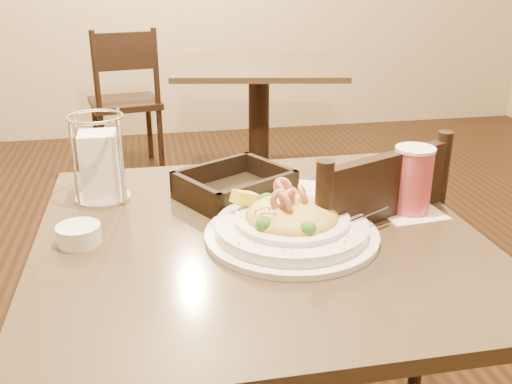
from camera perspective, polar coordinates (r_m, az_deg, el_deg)
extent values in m
cylinder|color=black|center=(1.40, 0.16, -18.20)|extent=(0.12, 0.12, 0.71)
cube|color=brown|center=(1.20, 0.18, -4.58)|extent=(0.90, 0.90, 0.03)
cylinder|color=black|center=(3.48, 0.27, 0.49)|extent=(0.52, 0.52, 0.03)
cylinder|color=black|center=(3.37, 0.28, 6.33)|extent=(0.12, 0.12, 0.71)
cube|color=brown|center=(3.29, 0.29, 12.52)|extent=(1.05, 1.05, 0.03)
cube|color=black|center=(1.55, 6.80, -10.89)|extent=(0.55, 0.55, 0.04)
cylinder|color=black|center=(1.89, 7.03, -12.76)|extent=(0.04, 0.04, 0.43)
cylinder|color=black|center=(1.71, -2.47, -16.75)|extent=(0.04, 0.04, 0.43)
cylinder|color=black|center=(1.44, 17.40, -3.07)|extent=(0.04, 0.04, 0.46)
cylinder|color=black|center=(1.20, 6.48, -7.35)|extent=(0.04, 0.04, 0.46)
cube|color=black|center=(1.27, 12.82, -1.02)|extent=(0.34, 0.17, 0.22)
cube|color=black|center=(3.81, -12.99, 8.68)|extent=(0.49, 0.49, 0.04)
cylinder|color=black|center=(4.07, -10.62, 6.26)|extent=(0.04, 0.04, 0.43)
cylinder|color=black|center=(4.02, -15.66, 5.63)|extent=(0.04, 0.04, 0.43)
cylinder|color=black|center=(3.73, -9.51, 4.91)|extent=(0.04, 0.04, 0.43)
cylinder|color=black|center=(3.68, -14.99, 4.21)|extent=(0.04, 0.04, 0.43)
cylinder|color=black|center=(3.62, -9.99, 12.26)|extent=(0.04, 0.04, 0.46)
cylinder|color=black|center=(3.57, -15.76, 11.65)|extent=(0.04, 0.04, 0.46)
cube|color=black|center=(3.58, -12.99, 13.55)|extent=(0.36, 0.09, 0.22)
cylinder|color=white|center=(1.16, 3.56, -4.27)|extent=(0.35, 0.35, 0.01)
cylinder|color=white|center=(1.15, 3.58, -3.48)|extent=(0.31, 0.31, 0.02)
cylinder|color=white|center=(1.15, 3.60, -2.73)|extent=(0.23, 0.23, 0.01)
ellipsoid|color=gold|center=(1.14, 3.61, -2.43)|extent=(0.19, 0.19, 0.07)
cube|color=yellow|center=(1.19, -1.11, -0.62)|extent=(0.07, 0.06, 0.04)
cube|color=silver|center=(1.18, 10.77, -2.38)|extent=(0.12, 0.06, 0.01)
cube|color=silver|center=(1.16, 7.46, -2.49)|extent=(0.04, 0.03, 0.00)
torus|color=gold|center=(1.15, 5.82, -1.12)|extent=(0.05, 0.05, 0.02)
torus|color=gold|center=(1.09, 1.28, -2.12)|extent=(0.04, 0.04, 0.02)
torus|color=gold|center=(1.11, 0.61, -1.77)|extent=(0.04, 0.04, 0.03)
torus|color=gold|center=(1.11, 3.98, -2.09)|extent=(0.06, 0.06, 0.02)
torus|color=gold|center=(1.14, 3.45, -2.19)|extent=(0.03, 0.04, 0.03)
torus|color=gold|center=(1.16, 1.50, -1.19)|extent=(0.05, 0.05, 0.03)
torus|color=gold|center=(1.14, 3.60, -1.42)|extent=(0.06, 0.06, 0.03)
torus|color=gold|center=(1.14, 1.71, -1.70)|extent=(0.05, 0.06, 0.02)
torus|color=gold|center=(1.13, 3.47, -1.04)|extent=(0.03, 0.03, 0.02)
torus|color=gold|center=(1.15, 3.44, -1.93)|extent=(0.04, 0.05, 0.03)
torus|color=gold|center=(1.12, 3.35, -1.76)|extent=(0.06, 0.06, 0.03)
torus|color=gold|center=(1.18, 5.97, -0.93)|extent=(0.04, 0.05, 0.03)
torus|color=gold|center=(1.20, 3.61, -0.24)|extent=(0.04, 0.05, 0.02)
torus|color=gold|center=(1.18, 4.33, -0.15)|extent=(0.04, 0.05, 0.03)
torus|color=gold|center=(1.18, 3.31, -0.22)|extent=(0.06, 0.05, 0.04)
torus|color=gold|center=(1.14, 3.71, -1.70)|extent=(0.06, 0.07, 0.04)
torus|color=gold|center=(1.13, 3.58, -1.13)|extent=(0.03, 0.03, 0.02)
torus|color=gold|center=(1.15, 4.51, -1.29)|extent=(0.04, 0.05, 0.03)
torus|color=gold|center=(1.18, 6.45, -1.17)|extent=(0.06, 0.07, 0.04)
torus|color=#E89072|center=(1.10, 2.98, -1.09)|extent=(0.04, 0.05, 0.05)
torus|color=#E89072|center=(1.11, 3.28, -0.73)|extent=(0.05, 0.05, 0.04)
torus|color=#E89072|center=(1.11, 2.42, -0.83)|extent=(0.05, 0.03, 0.04)
torus|color=#E89072|center=(1.16, 2.63, 0.29)|extent=(0.04, 0.05, 0.04)
torus|color=#E89072|center=(1.17, 2.69, 0.42)|extent=(0.04, 0.04, 0.04)
torus|color=#E89072|center=(1.14, 4.76, -0.29)|extent=(0.04, 0.05, 0.05)
ellipsoid|color=#245413|center=(1.18, 7.04, -1.30)|extent=(0.04, 0.04, 0.03)
ellipsoid|color=#245413|center=(1.20, 1.12, -0.75)|extent=(0.04, 0.04, 0.03)
ellipsoid|color=#245413|center=(1.09, 0.86, -3.20)|extent=(0.04, 0.04, 0.03)
ellipsoid|color=#245413|center=(1.07, 5.17, -3.61)|extent=(0.03, 0.03, 0.02)
cube|color=#266619|center=(1.06, -1.74, -5.11)|extent=(0.00, 0.00, 0.00)
cube|color=#266619|center=(1.05, 8.82, -5.62)|extent=(0.00, 0.00, 0.00)
cube|color=#266619|center=(1.06, -0.03, -5.14)|extent=(0.00, 0.00, 0.00)
cube|color=#266619|center=(1.05, 5.60, -5.56)|extent=(0.00, 0.00, 0.00)
cube|color=#266619|center=(1.21, -1.47, -1.63)|extent=(0.00, 0.00, 0.00)
cube|color=#266619|center=(1.03, 3.70, -6.09)|extent=(0.00, 0.00, 0.00)
cube|color=#266619|center=(1.08, 8.88, -4.87)|extent=(0.00, 0.00, 0.00)
cube|color=#266619|center=(1.25, 2.13, -0.75)|extent=(0.00, 0.00, 0.00)
cube|color=#266619|center=(1.22, -0.83, -1.30)|extent=(0.00, 0.00, 0.00)
cube|color=#266619|center=(1.16, 9.55, -2.93)|extent=(0.00, 0.00, 0.00)
cube|color=#266619|center=(1.04, 2.79, -5.85)|extent=(0.00, 0.00, 0.00)
cube|color=#266619|center=(1.25, 7.63, -0.90)|extent=(0.00, 0.00, 0.00)
cube|color=#266619|center=(1.18, 9.38, -2.51)|extent=(0.00, 0.00, 0.00)
cube|color=#266619|center=(1.09, 9.23, -4.52)|extent=(0.00, 0.00, 0.00)
cube|color=white|center=(1.32, 15.04, -1.86)|extent=(0.15, 0.15, 0.00)
cylinder|color=#C34552|center=(1.30, 15.36, 1.13)|extent=(0.08, 0.08, 0.14)
cylinder|color=white|center=(1.27, 15.68, 4.17)|extent=(0.09, 0.09, 0.01)
cube|color=black|center=(1.36, -2.15, -0.18)|extent=(0.30, 0.29, 0.02)
cube|color=black|center=(1.41, 1.38, 2.15)|extent=(0.11, 0.18, 0.05)
cube|color=black|center=(1.28, -6.07, -0.03)|extent=(0.11, 0.18, 0.05)
cube|color=black|center=(1.41, -4.43, 2.10)|extent=(0.21, 0.13, 0.05)
cube|color=black|center=(1.28, 0.33, 0.03)|extent=(0.21, 0.13, 0.05)
cylinder|color=silver|center=(1.40, -15.02, -0.52)|extent=(0.13, 0.13, 0.01)
torus|color=silver|center=(1.34, -15.84, 7.27)|extent=(0.13, 0.13, 0.01)
cube|color=white|center=(1.37, -15.35, 2.61)|extent=(0.11, 0.11, 0.16)
cylinder|color=silver|center=(1.32, -17.71, 2.61)|extent=(0.01, 0.01, 0.20)
cylinder|color=silver|center=(1.31, -13.40, 2.93)|extent=(0.01, 0.01, 0.20)
cylinder|color=silver|center=(1.42, -17.32, 3.91)|extent=(0.01, 0.01, 0.20)
cylinder|color=silver|center=(1.41, -13.29, 4.22)|extent=(0.01, 0.01, 0.20)
cylinder|color=white|center=(1.36, 4.60, -0.33)|extent=(0.22, 0.22, 0.01)
cylinder|color=white|center=(1.19, -17.29, -4.07)|extent=(0.11, 0.11, 0.04)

